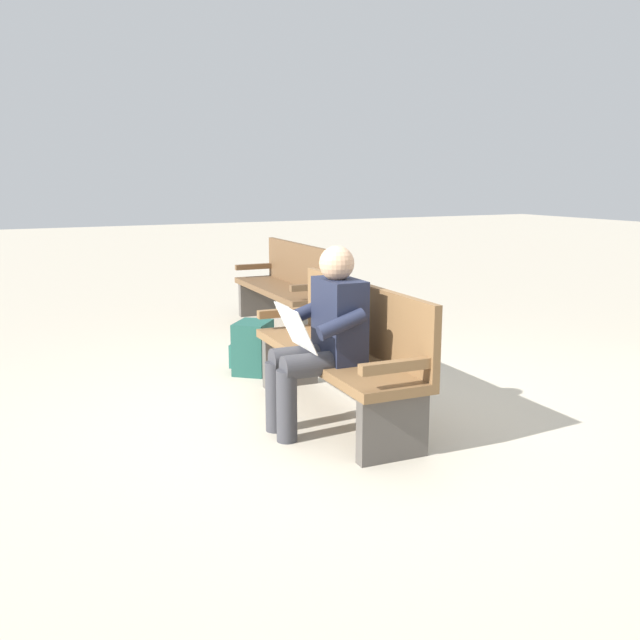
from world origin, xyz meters
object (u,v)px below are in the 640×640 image
bench_near (344,350)px  person_seated (323,334)px  bench_far (288,286)px  backpack (252,348)px

bench_near → person_seated: 0.34m
bench_far → bench_near: bearing=165.8°
bench_near → backpack: bench_near is taller
person_seated → backpack: person_seated is taller
bench_near → person_seated: person_seated is taller
bench_near → backpack: bearing=10.1°
person_seated → bench_far: bearing=-17.1°
bench_near → bench_far: same height
person_seated → backpack: (1.45, -0.08, -0.42)m
backpack → bench_far: 1.80m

